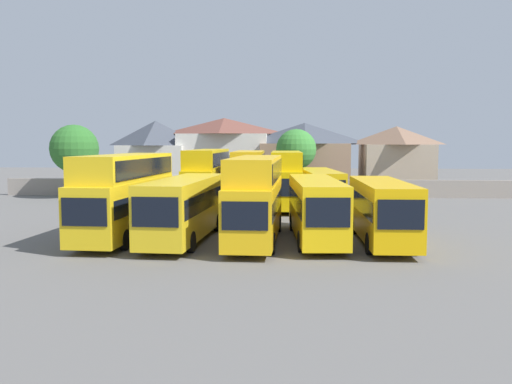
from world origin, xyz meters
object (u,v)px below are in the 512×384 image
at_px(bus_1, 126,191).
at_px(bus_6, 207,175).
at_px(bus_2, 185,205).
at_px(bus_5, 382,208).
at_px(bus_8, 286,176).
at_px(tree_behind_wall, 74,149).
at_px(bus_7, 249,176).
at_px(house_terrace_centre, 224,153).
at_px(house_terrace_far_right, 396,158).
at_px(house_terrace_right, 304,156).
at_px(bus_4, 316,206).
at_px(house_terrace_left, 156,154).
at_px(bus_3, 256,194).
at_px(tree_left_of_lot, 296,149).
at_px(bus_9, 320,187).

bearing_deg(bus_1, bus_6, 173.13).
bearing_deg(bus_2, bus_5, 92.29).
relative_size(bus_8, tree_behind_wall, 1.46).
distance_m(bus_7, bus_8, 3.24).
height_order(house_terrace_centre, house_terrace_far_right, house_terrace_centre).
bearing_deg(house_terrace_right, bus_5, -84.11).
distance_m(bus_5, bus_8, 16.82).
bearing_deg(bus_7, house_terrace_far_right, 136.46).
bearing_deg(house_terrace_far_right, bus_4, -108.10).
xyz_separation_m(bus_7, house_terrace_left, (-12.73, 18.52, 1.47)).
xyz_separation_m(bus_4, tree_behind_wall, (-23.05, 22.02, 2.97)).
bearing_deg(house_terrace_right, bus_3, -96.04).
bearing_deg(tree_behind_wall, bus_8, -17.85).
xyz_separation_m(house_terrace_left, tree_left_of_lot, (16.91, -6.39, 0.66)).
bearing_deg(tree_behind_wall, bus_6, -26.29).
relative_size(bus_8, house_terrace_centre, 0.98).
xyz_separation_m(bus_1, tree_behind_wall, (-11.95, 21.92, 2.20)).
bearing_deg(house_terrace_far_right, house_terrace_centre, 175.77).
bearing_deg(tree_behind_wall, bus_3, -48.97).
height_order(bus_1, bus_5, bus_1).
height_order(bus_7, tree_left_of_lot, tree_left_of_lot).
distance_m(bus_8, house_terrace_left, 24.65).
xyz_separation_m(bus_7, tree_behind_wall, (-18.00, 6.63, 2.23)).
distance_m(bus_6, tree_left_of_lot, 14.95).
height_order(bus_4, house_terrace_centre, house_terrace_centre).
bearing_deg(house_terrace_right, house_terrace_far_right, -1.25).
xyz_separation_m(bus_6, house_terrace_left, (-9.22, 19.05, 1.39)).
distance_m(bus_3, bus_5, 7.08).
xyz_separation_m(bus_2, tree_left_of_lot, (6.62, 28.02, 2.84)).
height_order(bus_4, house_terrace_left, house_terrace_left).
height_order(bus_2, house_terrace_centre, house_terrace_centre).
xyz_separation_m(bus_7, bus_8, (3.24, -0.21, -0.01)).
distance_m(house_terrace_far_right, tree_behind_wall, 35.50).
relative_size(bus_4, bus_9, 1.00).
xyz_separation_m(bus_1, tree_left_of_lot, (10.23, 27.42, 2.10)).
bearing_deg(bus_9, bus_4, -9.01).
relative_size(bus_2, bus_7, 1.07).
bearing_deg(bus_4, bus_1, -94.06).
distance_m(bus_1, tree_left_of_lot, 29.34).
bearing_deg(tree_left_of_lot, bus_4, -88.18).
bearing_deg(tree_behind_wall, bus_9, -16.88).
relative_size(bus_9, tree_left_of_lot, 1.56).
bearing_deg(bus_5, bus_1, -93.53).
distance_m(house_terrace_right, house_terrace_far_right, 10.60).
bearing_deg(bus_5, bus_8, -161.48).
relative_size(bus_7, house_terrace_left, 1.27).
distance_m(bus_2, house_terrace_far_right, 38.06).
bearing_deg(bus_6, tree_left_of_lot, 148.60).
height_order(bus_9, house_terrace_centre, house_terrace_centre).
xyz_separation_m(house_terrace_right, tree_left_of_lot, (-1.02, -5.56, 0.84)).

